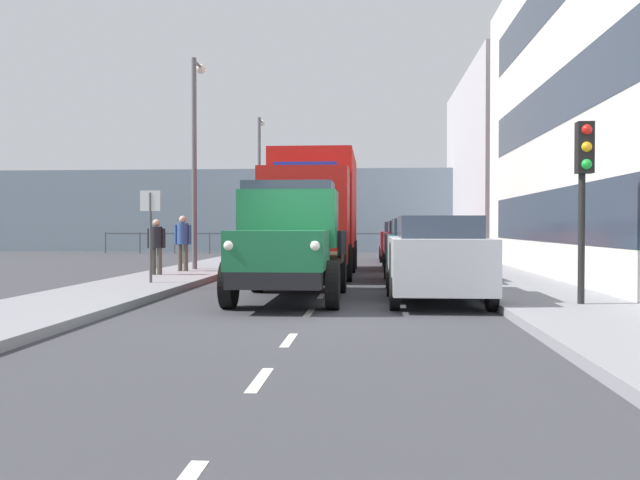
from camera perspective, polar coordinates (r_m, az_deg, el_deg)
ground_plane at (r=20.18m, az=1.21°, el=-3.19°), size 80.00×80.00×0.00m
sidewalk_left at (r=20.44m, az=14.19°, el=-2.96°), size 2.52×36.61×0.15m
sidewalk_right at (r=20.93m, az=-11.45°, el=-2.85°), size 2.52×36.61×0.15m
road_centreline_markings at (r=19.99m, az=1.18°, el=-3.22°), size 0.12×33.02×0.01m
building_far_block at (r=37.81m, az=16.47°, el=5.91°), size 6.27×15.04×9.40m
sea_horizon at (r=41.42m, az=2.84°, el=2.48°), size 80.00×0.80×5.00m
seawall_railing at (r=37.82m, az=2.69°, el=0.21°), size 28.08×0.08×1.20m
truck_vintage_green at (r=13.91m, az=-2.59°, el=-0.28°), size 2.17×5.64×2.43m
lorry_cargo_red at (r=21.77m, az=-0.50°, el=2.59°), size 2.58×8.20×3.87m
car_silver_kerbside_near at (r=13.74m, az=9.69°, el=-1.50°), size 1.92×3.93×1.72m
car_teal_kerbside_1 at (r=18.46m, az=8.33°, el=-0.82°), size 1.87×4.45×1.72m
car_red_kerbside_2 at (r=24.80m, az=7.32°, el=-0.32°), size 1.79×4.42×1.72m
car_maroon_kerbside_3 at (r=30.40m, az=6.77°, el=-0.05°), size 1.93×4.58×1.72m
car_navy_oppositeside_0 at (r=24.48m, az=-3.83°, el=-0.34°), size 1.80×4.34×1.72m
car_grey_oppositeside_1 at (r=30.42m, az=-2.22°, el=-0.05°), size 1.80×4.61×1.72m
pedestrian_with_bag at (r=20.04m, az=-13.45°, el=-0.19°), size 0.53×0.34×1.58m
pedestrian_in_dark_coat at (r=21.50m, az=-11.33°, el=0.12°), size 0.53×0.34×1.70m
traffic_light_near at (r=12.93m, az=21.07°, el=5.27°), size 0.28×0.41×3.20m
lamp_post_promenade at (r=22.75m, az=-10.31°, el=7.81°), size 0.32×1.14×6.79m
lamp_post_far at (r=34.66m, az=-5.03°, el=5.54°), size 0.32×1.14×6.82m
street_sign at (r=17.25m, az=-13.91°, el=1.63°), size 0.50×0.07×2.25m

